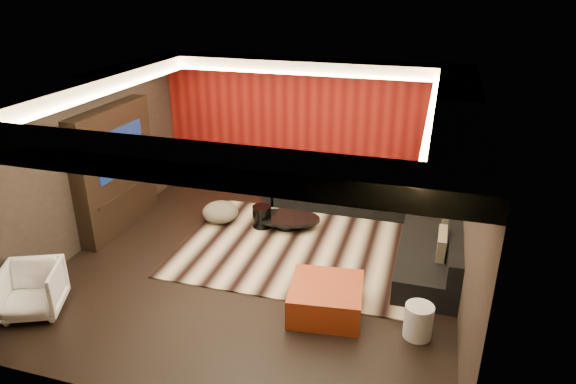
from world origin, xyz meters
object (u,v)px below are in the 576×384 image
(orange_ottoman, at_px, (326,299))
(armchair, at_px, (32,290))
(white_side_table, at_px, (418,321))
(sectional_sofa, at_px, (385,215))
(coffee_table, at_px, (287,222))
(drum_stool, at_px, (262,216))

(orange_ottoman, distance_m, armchair, 3.94)
(white_side_table, distance_m, sectional_sofa, 3.01)
(coffee_table, distance_m, drum_stool, 0.46)
(coffee_table, relative_size, drum_stool, 2.98)
(white_side_table, height_order, sectional_sofa, sectional_sofa)
(drum_stool, distance_m, sectional_sofa, 2.21)
(orange_ottoman, distance_m, sectional_sofa, 2.79)
(white_side_table, bearing_deg, drum_stool, 141.47)
(drum_stool, relative_size, white_side_table, 0.89)
(coffee_table, xyz_separation_m, white_side_table, (2.45, -2.42, 0.10))
(sectional_sofa, bearing_deg, orange_ottoman, -99.39)
(armchair, distance_m, sectional_sofa, 5.74)
(white_side_table, xyz_separation_m, sectional_sofa, (-0.77, 2.91, 0.04))
(white_side_table, relative_size, sectional_sofa, 0.12)
(orange_ottoman, relative_size, armchair, 1.26)
(drum_stool, bearing_deg, coffee_table, 15.97)
(drum_stool, bearing_deg, armchair, -122.95)
(armchair, bearing_deg, sectional_sofa, 18.54)
(drum_stool, xyz_separation_m, white_side_table, (2.89, -2.30, 0.00))
(armchair, bearing_deg, white_side_table, -12.98)
(sectional_sofa, bearing_deg, white_side_table, -75.24)
(coffee_table, relative_size, armchair, 1.58)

